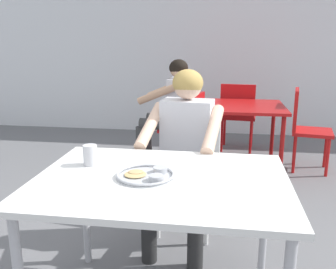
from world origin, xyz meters
TOP-DOWN VIEW (x-y plane):
  - back_wall at (0.00, 4.00)m, footprint 12.00×0.12m
  - table_foreground at (-0.08, 0.02)m, footprint 1.21×0.89m
  - thali_tray at (-0.15, 0.02)m, footprint 0.28×0.28m
  - drinking_cup at (-0.47, 0.15)m, footprint 0.07×0.07m
  - chair_foreground at (-0.02, 0.97)m, footprint 0.48×0.44m
  - diner_foreground at (-0.04, 0.75)m, footprint 0.54×0.59m
  - table_background_red at (0.42, 2.41)m, footprint 0.88×0.85m
  - chair_red_left at (-0.16, 2.37)m, footprint 0.50×0.48m
  - chair_red_right at (1.09, 2.43)m, footprint 0.47×0.45m
  - chair_red_far at (0.40, 3.03)m, footprint 0.48×0.46m
  - patron_background at (-0.37, 2.42)m, footprint 0.57×0.52m

SIDE VIEW (x-z plane):
  - chair_red_left at x=-0.16m, z-range 0.06..0.89m
  - chair_red_right at x=1.09m, z-range 0.06..0.94m
  - chair_red_far at x=0.40m, z-range 0.07..0.94m
  - chair_foreground at x=-0.02m, z-range 0.08..0.94m
  - table_background_red at x=0.42m, z-range 0.27..0.97m
  - table_foreground at x=-0.08m, z-range 0.31..1.06m
  - patron_background at x=-0.37m, z-range 0.12..1.30m
  - diner_foreground at x=-0.04m, z-range 0.12..1.32m
  - thali_tray at x=-0.15m, z-range 0.75..0.78m
  - drinking_cup at x=-0.47m, z-range 0.76..0.86m
  - back_wall at x=0.00m, z-range 0.00..3.40m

